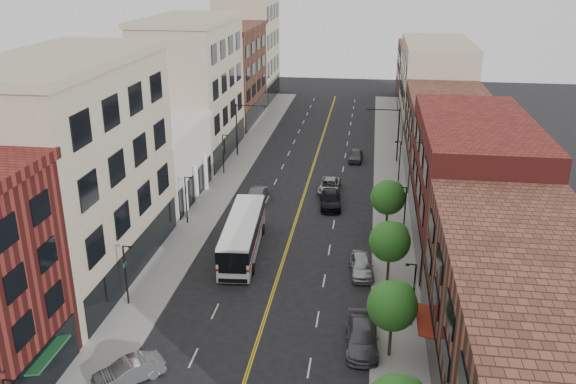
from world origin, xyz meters
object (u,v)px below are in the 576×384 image
at_px(car_lane_behind, 258,193).
at_px(car_angle_b, 129,371).
at_px(car_parked_mid, 362,337).
at_px(car_parked_far, 362,265).
at_px(car_lane_c, 356,156).
at_px(city_bus, 243,233).
at_px(car_lane_b, 329,185).
at_px(car_lane_a, 330,200).

bearing_deg(car_lane_behind, car_angle_b, 86.65).
xyz_separation_m(car_angle_b, car_parked_mid, (14.80, 5.82, 0.04)).
height_order(car_parked_far, car_lane_c, car_parked_far).
relative_size(car_parked_far, car_lane_behind, 1.05).
bearing_deg(city_bus, car_angle_b, -104.22).
xyz_separation_m(city_bus, car_lane_b, (6.78, 17.15, -1.19)).
xyz_separation_m(city_bus, car_angle_b, (-3.44, -19.39, -1.16)).
bearing_deg(car_lane_behind, car_lane_a, 173.93).
xyz_separation_m(car_lane_b, car_lane_c, (2.68, 12.22, 0.03)).
bearing_deg(car_lane_behind, car_parked_far, 127.65).
xyz_separation_m(city_bus, car_parked_mid, (11.36, -13.56, -1.12)).
bearing_deg(car_angle_b, car_lane_a, 120.22).
distance_m(car_lane_a, car_lane_c, 17.10).
relative_size(car_lane_a, car_lane_c, 1.24).
bearing_deg(city_bus, car_parked_far, -18.15).
height_order(car_lane_behind, car_lane_b, car_lane_behind).
xyz_separation_m(city_bus, car_lane_behind, (-1.05, 13.41, -1.16)).
height_order(car_lane_a, car_lane_c, car_lane_a).
distance_m(car_parked_mid, car_parked_far, 10.81).
bearing_deg(car_parked_mid, car_angle_b, -161.38).
height_order(city_bus, car_parked_far, city_bus).
bearing_deg(car_lane_b, car_parked_far, -75.95).
bearing_deg(city_bus, car_lane_behind, 90.31).
bearing_deg(car_lane_c, car_angle_b, -101.32).
bearing_deg(car_angle_b, car_parked_far, 97.71).
height_order(car_parked_far, car_lane_b, car_parked_far).
height_order(car_parked_mid, car_lane_b, car_parked_mid).
bearing_deg(car_lane_c, car_lane_behind, -119.86).
bearing_deg(car_lane_a, city_bus, -125.40).
relative_size(car_angle_b, car_lane_behind, 1.00).
xyz_separation_m(car_parked_far, car_lane_c, (-1.60, 32.12, -0.06)).
bearing_deg(car_lane_b, car_lane_c, 79.54).
distance_m(car_lane_b, car_lane_c, 12.51).
distance_m(car_angle_b, car_parked_mid, 15.90).
relative_size(car_parked_far, car_lane_b, 0.91).
relative_size(city_bus, car_lane_behind, 2.84).
bearing_deg(car_angle_b, car_lane_behind, 134.62).
relative_size(car_angle_b, car_parked_far, 0.96).
bearing_deg(car_parked_mid, car_parked_far, 88.72).
relative_size(car_angle_b, car_lane_b, 0.87).
bearing_deg(car_parked_mid, car_lane_b, 95.62).
bearing_deg(car_angle_b, car_lane_c, 123.98).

